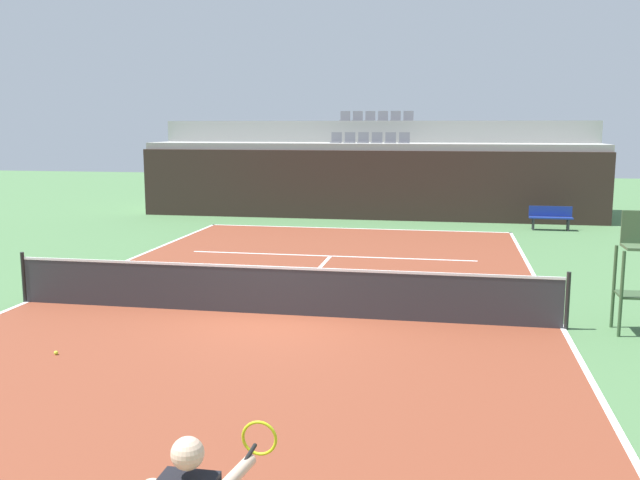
# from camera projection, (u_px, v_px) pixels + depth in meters

# --- Properties ---
(ground_plane) EXTENTS (80.00, 80.00, 0.00)m
(ground_plane) POSITION_uv_depth(u_px,v_px,m) (276.00, 315.00, 13.92)
(ground_plane) COLOR #477042
(court_surface) EXTENTS (11.00, 24.00, 0.01)m
(court_surface) POSITION_uv_depth(u_px,v_px,m) (276.00, 314.00, 13.92)
(court_surface) COLOR brown
(court_surface) RESTS_ON ground_plane
(baseline_far) EXTENTS (11.00, 0.10, 0.00)m
(baseline_far) POSITION_uv_depth(u_px,v_px,m) (356.00, 229.00, 25.52)
(baseline_far) COLOR white
(baseline_far) RESTS_ON court_surface
(sideline_left) EXTENTS (0.10, 24.00, 0.00)m
(sideline_left) POSITION_uv_depth(u_px,v_px,m) (27.00, 302.00, 14.91)
(sideline_left) COLOR white
(sideline_left) RESTS_ON court_surface
(sideline_right) EXTENTS (0.10, 24.00, 0.00)m
(sideline_right) POSITION_uv_depth(u_px,v_px,m) (563.00, 329.00, 12.94)
(sideline_right) COLOR white
(sideline_right) RESTS_ON court_surface
(service_line_far) EXTENTS (8.26, 0.10, 0.00)m
(service_line_far) POSITION_uv_depth(u_px,v_px,m) (331.00, 256.00, 20.13)
(service_line_far) COLOR white
(service_line_far) RESTS_ON court_surface
(centre_service_line) EXTENTS (0.10, 6.40, 0.00)m
(centre_service_line) POSITION_uv_depth(u_px,v_px,m) (308.00, 280.00, 17.03)
(centre_service_line) COLOR white
(centre_service_line) RESTS_ON court_surface
(back_wall) EXTENTS (18.60, 0.30, 2.74)m
(back_wall) POSITION_uv_depth(u_px,v_px,m) (365.00, 185.00, 27.85)
(back_wall) COLOR #33231E
(back_wall) RESTS_ON ground_plane
(stands_tier_lower) EXTENTS (18.60, 2.40, 3.01)m
(stands_tier_lower) POSITION_uv_depth(u_px,v_px,m) (369.00, 179.00, 29.13)
(stands_tier_lower) COLOR #9E9E99
(stands_tier_lower) RESTS_ON ground_plane
(stands_tier_upper) EXTENTS (18.60, 2.40, 3.92)m
(stands_tier_upper) POSITION_uv_depth(u_px,v_px,m) (376.00, 165.00, 31.39)
(stands_tier_upper) COLOR #9E9E99
(stands_tier_upper) RESTS_ON ground_plane
(seating_row_lower) EXTENTS (3.26, 0.44, 0.44)m
(seating_row_lower) POSITION_uv_depth(u_px,v_px,m) (370.00, 140.00, 28.96)
(seating_row_lower) COLOR slate
(seating_row_lower) RESTS_ON stands_tier_lower
(seating_row_upper) EXTENTS (3.26, 0.44, 0.44)m
(seating_row_upper) POSITION_uv_depth(u_px,v_px,m) (376.00, 118.00, 31.15)
(seating_row_upper) COLOR slate
(seating_row_upper) RESTS_ON stands_tier_upper
(tennis_net) EXTENTS (11.08, 0.08, 1.07)m
(tennis_net) POSITION_uv_depth(u_px,v_px,m) (276.00, 290.00, 13.84)
(tennis_net) COLOR black
(tennis_net) RESTS_ON court_surface
(umpire_chair) EXTENTS (0.76, 0.66, 2.20)m
(umpire_chair) POSITION_uv_depth(u_px,v_px,m) (639.00, 268.00, 12.58)
(umpire_chair) COLOR #334C2D
(umpire_chair) RESTS_ON ground_plane
(player_bench) EXTENTS (1.50, 0.40, 0.85)m
(player_bench) POSITION_uv_depth(u_px,v_px,m) (551.00, 216.00, 25.18)
(player_bench) COLOR navy
(player_bench) RESTS_ON ground_plane
(tennis_ball_0) EXTENTS (0.07, 0.07, 0.07)m
(tennis_ball_0) POSITION_uv_depth(u_px,v_px,m) (56.00, 353.00, 11.46)
(tennis_ball_0) COLOR #CCE033
(tennis_ball_0) RESTS_ON court_surface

